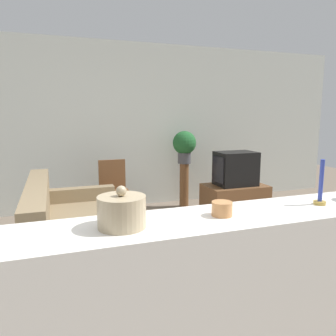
{
  "coord_description": "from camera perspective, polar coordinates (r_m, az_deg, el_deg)",
  "views": [
    {
      "loc": [
        -0.71,
        -1.96,
        1.55
      ],
      "look_at": [
        0.7,
        2.03,
        0.85
      ],
      "focal_mm": 35.0,
      "sensor_mm": 36.0,
      "label": 1
    }
  ],
  "objects": [
    {
      "name": "ground_plane",
      "position": [
        2.6,
        0.35,
        -27.26
      ],
      "size": [
        14.0,
        14.0,
        0.0
      ],
      "primitive_type": "plane",
      "color": "#756656"
    },
    {
      "name": "wall_back",
      "position": [
        5.44,
        -12.03,
        7.08
      ],
      "size": [
        9.0,
        0.06,
        2.7
      ],
      "color": "silver",
      "rests_on": "ground_plane"
    },
    {
      "name": "couch",
      "position": [
        3.55,
        -15.7,
        -11.59
      ],
      "size": [
        0.99,
        1.91,
        0.88
      ],
      "color": "#847051",
      "rests_on": "ground_plane"
    },
    {
      "name": "tv_stand",
      "position": [
        5.16,
        11.52,
        -5.52
      ],
      "size": [
        0.92,
        0.59,
        0.48
      ],
      "color": "brown",
      "rests_on": "ground_plane"
    },
    {
      "name": "television",
      "position": [
        5.05,
        11.64,
        -0.1
      ],
      "size": [
        0.6,
        0.42,
        0.51
      ],
      "color": "black",
      "rests_on": "tv_stand"
    },
    {
      "name": "wooden_chair",
      "position": [
        4.87,
        -9.41,
        -3.39
      ],
      "size": [
        0.44,
        0.44,
        0.88
      ],
      "color": "brown",
      "rests_on": "ground_plane"
    },
    {
      "name": "plant_stand",
      "position": [
        5.5,
        2.82,
        -3.0
      ],
      "size": [
        0.15,
        0.15,
        0.74
      ],
      "color": "brown",
      "rests_on": "ground_plane"
    },
    {
      "name": "potted_plant",
      "position": [
        5.4,
        2.88,
        4.08
      ],
      "size": [
        0.39,
        0.39,
        0.54
      ],
      "color": "#4C4C51",
      "rests_on": "plant_stand"
    },
    {
      "name": "foreground_counter",
      "position": [
        1.92,
        5.85,
        -23.27
      ],
      "size": [
        2.98,
        0.44,
        1.02
      ],
      "color": "white",
      "rests_on": "ground_plane"
    },
    {
      "name": "decorative_bowl",
      "position": [
        1.55,
        -8.06,
        -7.49
      ],
      "size": [
        0.23,
        0.23,
        0.2
      ],
      "color": "tan",
      "rests_on": "foreground_counter"
    },
    {
      "name": "candle_jar",
      "position": [
        1.74,
        9.38,
        -7.01
      ],
      "size": [
        0.11,
        0.11,
        0.07
      ],
      "color": "#C6844C",
      "rests_on": "foreground_counter"
    },
    {
      "name": "candlestick",
      "position": [
        2.11,
        25.03,
        -3.43
      ],
      "size": [
        0.07,
        0.07,
        0.27
      ],
      "color": "#B7933D",
      "rests_on": "foreground_counter"
    }
  ]
}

